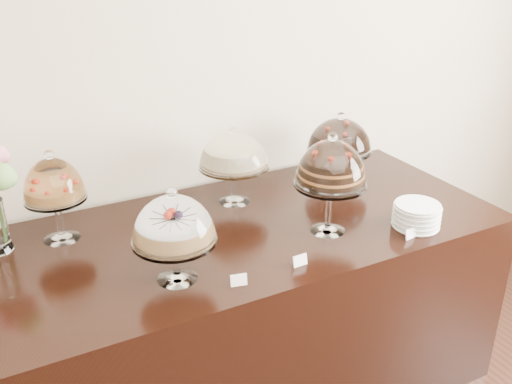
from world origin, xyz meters
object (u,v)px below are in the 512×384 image
display_counter (251,310)px  plate_stack (417,215)px  cake_stand_sugar_sponge (174,224)px  cake_stand_cheesecake (234,154)px  cake_stand_choco_layer (331,167)px  cake_stand_dark_choco (340,138)px  cake_stand_fruit_tart (53,184)px

display_counter → plate_stack: (0.63, -0.34, 0.50)m
display_counter → cake_stand_sugar_sponge: bearing=-150.4°
cake_stand_cheesecake → cake_stand_choco_layer: bearing=-63.2°
cake_stand_cheesecake → cake_stand_dark_choco: cake_stand_cheesecake is taller
display_counter → cake_stand_choco_layer: (0.27, -0.19, 0.74)m
cake_stand_dark_choco → cake_stand_fruit_tart: 1.38m
display_counter → cake_stand_choco_layer: size_ratio=4.99×
cake_stand_fruit_tart → cake_stand_sugar_sponge: bearing=-58.0°
display_counter → cake_stand_choco_layer: cake_stand_choco_layer is taller
display_counter → cake_stand_fruit_tart: (-0.75, 0.26, 0.70)m
cake_stand_choco_layer → cake_stand_dark_choco: 0.57m
display_counter → cake_stand_cheesecake: (0.04, 0.26, 0.69)m
cake_stand_sugar_sponge → cake_stand_fruit_tart: 0.60m
cake_stand_sugar_sponge → cake_stand_choco_layer: 0.71m
display_counter → cake_stand_sugar_sponge: (-0.43, -0.24, 0.68)m
cake_stand_sugar_sponge → cake_stand_fruit_tart: (-0.32, 0.51, 0.02)m
cake_stand_sugar_sponge → cake_stand_choco_layer: size_ratio=0.83×
plate_stack → cake_stand_fruit_tart: bearing=156.3°
cake_stand_dark_choco → plate_stack: 0.61m
cake_stand_sugar_sponge → cake_stand_dark_choco: (1.06, 0.49, -0.00)m
cake_stand_choco_layer → cake_stand_cheesecake: cake_stand_choco_layer is taller
cake_stand_choco_layer → cake_stand_fruit_tart: (-1.02, 0.46, -0.04)m
cake_stand_choco_layer → cake_stand_cheesecake: 0.50m
cake_stand_dark_choco → plate_stack: bearing=-90.2°
cake_stand_choco_layer → cake_stand_dark_choco: (0.36, 0.44, -0.07)m
cake_stand_fruit_tart → plate_stack: (1.38, -0.60, -0.19)m
cake_stand_sugar_sponge → cake_stand_fruit_tart: bearing=122.0°
plate_stack → cake_stand_dark_choco: bearing=89.8°
cake_stand_sugar_sponge → plate_stack: 1.08m
cake_stand_dark_choco → cake_stand_fruit_tart: cake_stand_fruit_tart is taller
display_counter → cake_stand_sugar_sponge: size_ratio=6.04×
cake_stand_sugar_sponge → cake_stand_dark_choco: cake_stand_sugar_sponge is taller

